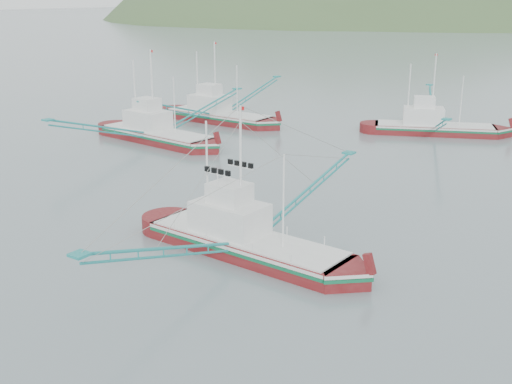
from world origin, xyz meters
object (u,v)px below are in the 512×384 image
Objects in this scene: bg_boat_far at (434,117)px; main_boat at (244,232)px; bg_boat_left at (156,128)px; bg_boat_extra at (217,110)px.

main_boat is at bearing -110.09° from bg_boat_far.
main_boat is at bearing -32.09° from bg_boat_left.
main_boat is 0.94× the size of bg_boat_extra.
bg_boat_extra is (-1.52, 14.16, -0.03)m from bg_boat_left.
bg_boat_far is at bearing 19.18° from bg_boat_extra.
bg_boat_extra is at bearing 133.18° from main_boat.
bg_boat_left reaches higher than bg_boat_far.
bg_boat_extra reaches higher than bg_boat_far.
bg_boat_left is at bearing -83.10° from bg_boat_extra.
main_boat is 1.07× the size of bg_boat_far.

